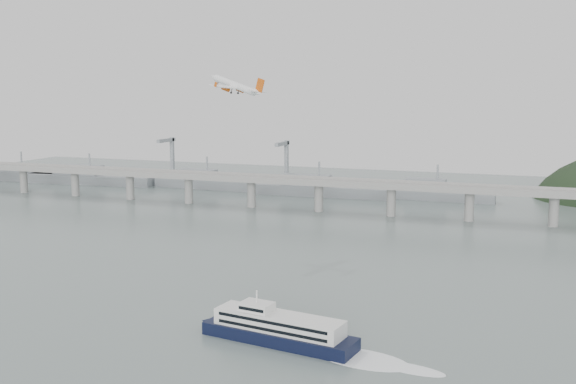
% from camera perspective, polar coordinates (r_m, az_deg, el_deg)
% --- Properties ---
extents(ground, '(900.00, 900.00, 0.00)m').
position_cam_1_polar(ground, '(270.04, -4.02, -9.26)').
color(ground, slate).
rests_on(ground, ground).
extents(bridge, '(800.00, 22.00, 23.90)m').
position_cam_1_polar(bridge, '(452.06, 6.12, 0.34)').
color(bridge, gray).
rests_on(bridge, ground).
extents(distant_fleet, '(453.00, 60.90, 40.00)m').
position_cam_1_polar(distant_fleet, '(568.51, -7.55, 0.87)').
color(distant_fleet, gray).
rests_on(distant_fleet, ground).
extents(ferry, '(87.74, 24.95, 16.60)m').
position_cam_1_polar(ferry, '(227.56, -0.77, -11.53)').
color(ferry, black).
rests_on(ferry, ground).
extents(airliner, '(37.72, 35.09, 13.44)m').
position_cam_1_polar(airliner, '(361.86, -4.42, 8.95)').
color(airliner, white).
rests_on(airliner, ground).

